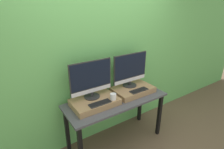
{
  "coord_description": "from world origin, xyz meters",
  "views": [
    {
      "loc": [
        -1.28,
        -1.51,
        2.03
      ],
      "look_at": [
        0.0,
        0.41,
        1.12
      ],
      "focal_mm": 28.0,
      "sensor_mm": 36.0,
      "label": 1
    }
  ],
  "objects_px": {
    "mug": "(113,97)",
    "monitor_right": "(130,69)",
    "keyboard_left": "(100,103)",
    "keyboard_right": "(139,90)",
    "monitor_left": "(91,79)"
  },
  "relations": [
    {
      "from": "keyboard_left",
      "to": "monitor_right",
      "type": "distance_m",
      "value": 0.75
    },
    {
      "from": "keyboard_left",
      "to": "keyboard_right",
      "type": "relative_size",
      "value": 1.0
    },
    {
      "from": "monitor_left",
      "to": "keyboard_left",
      "type": "distance_m",
      "value": 0.34
    },
    {
      "from": "mug",
      "to": "keyboard_right",
      "type": "xyz_separation_m",
      "value": [
        0.46,
        0.0,
        -0.03
      ]
    },
    {
      "from": "monitor_left",
      "to": "keyboard_right",
      "type": "bearing_deg",
      "value": -18.24
    },
    {
      "from": "monitor_left",
      "to": "mug",
      "type": "relative_size",
      "value": 7.09
    },
    {
      "from": "keyboard_left",
      "to": "monitor_right",
      "type": "relative_size",
      "value": 0.49
    },
    {
      "from": "monitor_left",
      "to": "mug",
      "type": "height_order",
      "value": "monitor_left"
    },
    {
      "from": "keyboard_left",
      "to": "keyboard_right",
      "type": "distance_m",
      "value": 0.66
    },
    {
      "from": "mug",
      "to": "keyboard_right",
      "type": "distance_m",
      "value": 0.46
    },
    {
      "from": "monitor_left",
      "to": "mug",
      "type": "distance_m",
      "value": 0.38
    },
    {
      "from": "keyboard_right",
      "to": "monitor_right",
      "type": "bearing_deg",
      "value": 90.0
    },
    {
      "from": "monitor_left",
      "to": "keyboard_left",
      "type": "relative_size",
      "value": 2.03
    },
    {
      "from": "mug",
      "to": "monitor_right",
      "type": "distance_m",
      "value": 0.56
    },
    {
      "from": "monitor_left",
      "to": "keyboard_left",
      "type": "xyz_separation_m",
      "value": [
        -0.0,
        -0.22,
        -0.26
      ]
    }
  ]
}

